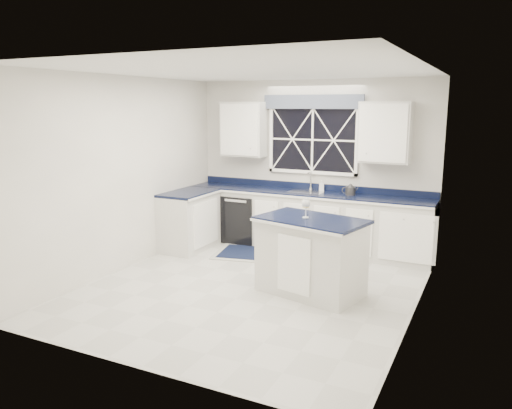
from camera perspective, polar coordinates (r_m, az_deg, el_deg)
The scene contains 13 objects.
ground at distance 6.50m, azimuth -0.48°, elevation -9.43°, with size 4.50×4.50×0.00m, color beige.
back_wall at distance 8.21m, azimuth 6.52°, elevation 4.59°, with size 4.00×0.10×2.70m, color silver.
base_cabinets at distance 8.05m, azimuth 3.05°, elevation -1.99°, with size 3.99×1.60×0.90m.
countertop at distance 7.99m, azimuth 5.74°, elevation 1.31°, with size 3.98×0.64×0.04m, color black.
dishwasher at distance 8.52m, azimuth -1.29°, elevation -1.51°, with size 0.60×0.58×0.82m, color black.
window at distance 8.12m, azimuth 6.49°, elevation 7.92°, with size 1.65×0.09×1.26m.
upper_cabinets at distance 8.00m, azimuth 6.20°, elevation 8.38°, with size 3.10×0.34×0.90m.
faucet at distance 8.14m, azimuth 6.24°, elevation 2.76°, with size 0.05×0.20×0.30m.
island at distance 6.20m, azimuth 6.29°, elevation -5.85°, with size 1.42×1.04×0.95m.
rug at distance 7.84m, azimuth 0.70°, elevation -5.66°, with size 1.61×1.17×0.02m.
kettle at distance 7.79m, azimuth 10.72°, elevation 1.68°, with size 0.24×0.20×0.18m.
wine_glass at distance 6.07m, azimuth 5.73°, elevation 0.04°, with size 0.10×0.10×0.24m.
soap_bottle at distance 8.12m, azimuth 7.50°, elevation 2.17°, with size 0.08×0.08×0.17m, color silver.
Camera 1 is at (2.70, -5.44, 2.30)m, focal length 35.00 mm.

